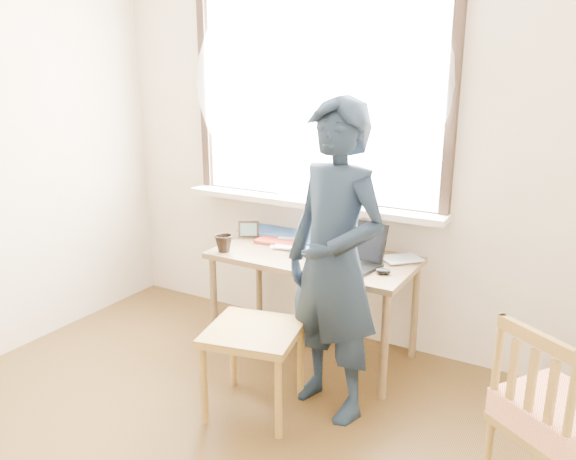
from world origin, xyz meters
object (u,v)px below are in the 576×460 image
Objects in this scene: laptop at (351,254)px; mug_white at (321,239)px; person at (335,263)px; desk at (313,266)px; side_chair at (553,416)px; work_chair at (253,341)px; mug_dark at (224,243)px.

laptop is 3.36× the size of mug_white.
mug_white is 0.78m from person.
side_chair is (1.46, -0.72, -0.16)m from desk.
mug_white is 0.14× the size of side_chair.
mug_white is 0.95m from work_chair.
side_chair is (1.50, -0.90, -0.27)m from mug_white.
mug_white is at bearing 94.00° from work_chair.
mug_white is at bearing 39.92° from mug_dark.
desk is 0.65m from person.
laptop is 0.48× the size of side_chair.
laptop is 0.80m from work_chair.
side_chair reaches higher than work_chair.
person reaches higher than mug_white.
desk is at bearing 91.58° from work_chair.
desk is at bearing 173.89° from laptop.
work_chair is at bearing 179.90° from side_chair.
laptop is at bearing 149.99° from side_chair.
mug_white is (-0.31, 0.21, -0.01)m from laptop.
work_chair is at bearing -88.42° from desk.
person is (0.35, 0.24, 0.43)m from work_chair.
work_chair is 0.60m from person.
mug_white is 0.63m from mug_dark.
laptop reaches higher than desk.
mug_white is (-0.04, 0.18, 0.12)m from desk.
mug_white is at bearing 140.11° from person.
laptop is 0.24× the size of person.
desk is at bearing 153.79° from side_chair.
work_chair is (-0.25, -0.69, -0.33)m from laptop.
laptop reaches higher than mug_white.
mug_dark is 0.80m from work_chair.
mug_white is 0.07× the size of person.
side_chair reaches higher than mug_dark.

